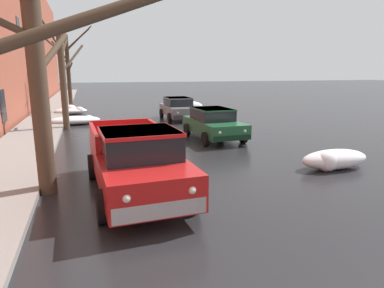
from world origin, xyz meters
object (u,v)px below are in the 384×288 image
at_px(bare_tree_far_down_block, 69,71).
at_px(pickup_truck_red_approaching_near_lane, 136,160).
at_px(sedan_green_parked_kerbside_close, 213,123).
at_px(bare_tree_second_along_sidewalk, 35,52).
at_px(sedan_grey_parked_kerbside_mid, 178,108).
at_px(bare_tree_mid_block, 62,75).

relative_size(bare_tree_far_down_block, pickup_truck_red_approaching_near_lane, 1.19).
bearing_deg(bare_tree_far_down_block, sedan_green_parked_kerbside_close, -62.42).
relative_size(bare_tree_far_down_block, sedan_green_parked_kerbside_close, 1.58).
xyz_separation_m(bare_tree_second_along_sidewalk, sedan_grey_parked_kerbside_mid, (6.79, 11.98, -2.75)).
bearing_deg(bare_tree_second_along_sidewalk, pickup_truck_red_approaching_near_lane, -19.23).
relative_size(bare_tree_second_along_sidewalk, bare_tree_far_down_block, 1.06).
bearing_deg(bare_tree_second_along_sidewalk, sedan_grey_parked_kerbside_mid, 60.44).
height_order(bare_tree_far_down_block, pickup_truck_red_approaching_near_lane, bare_tree_far_down_block).
distance_m(bare_tree_second_along_sidewalk, bare_tree_far_down_block, 17.73).
xyz_separation_m(pickup_truck_red_approaching_near_lane, sedan_green_parked_kerbside_close, (4.42, 5.98, -0.13)).
bearing_deg(bare_tree_far_down_block, bare_tree_second_along_sidewalk, -90.16).
distance_m(pickup_truck_red_approaching_near_lane, sedan_grey_parked_kerbside_mid, 13.55).
bearing_deg(bare_tree_far_down_block, pickup_truck_red_approaching_near_lane, -83.47).
bearing_deg(bare_tree_second_along_sidewalk, bare_tree_far_down_block, 89.84).
height_order(bare_tree_mid_block, pickup_truck_red_approaching_near_lane, bare_tree_mid_block).
xyz_separation_m(bare_tree_second_along_sidewalk, pickup_truck_red_approaching_near_lane, (2.17, -0.76, -2.62)).
xyz_separation_m(bare_tree_second_along_sidewalk, sedan_green_parked_kerbside_close, (6.58, 5.22, -2.75)).
xyz_separation_m(sedan_green_parked_kerbside_close, sedan_grey_parked_kerbside_mid, (0.21, 6.75, 0.00)).
distance_m(pickup_truck_red_approaching_near_lane, sedan_green_parked_kerbside_close, 7.43).
height_order(bare_tree_far_down_block, sedan_green_parked_kerbside_close, bare_tree_far_down_block).
bearing_deg(sedan_green_parked_kerbside_close, bare_tree_mid_block, 143.60).
distance_m(bare_tree_mid_block, sedan_green_parked_kerbside_close, 8.44).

